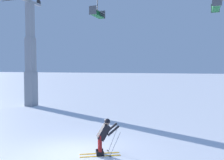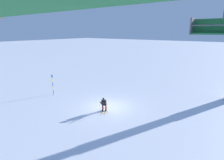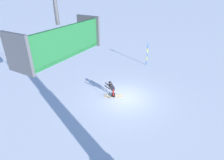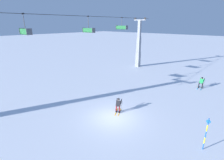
{
  "view_description": "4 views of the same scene",
  "coord_description": "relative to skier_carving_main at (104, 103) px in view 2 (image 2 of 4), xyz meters",
  "views": [
    {
      "loc": [
        4.59,
        -8.32,
        3.36
      ],
      "look_at": [
        1.04,
        1.48,
        2.82
      ],
      "focal_mm": 39.81,
      "sensor_mm": 36.0,
      "label": 1
    },
    {
      "loc": [
        13.19,
        10.29,
        7.28
      ],
      "look_at": [
        0.11,
        0.58,
        2.86
      ],
      "focal_mm": 29.11,
      "sensor_mm": 36.0,
      "label": 2
    },
    {
      "loc": [
        -5.58,
        11.92,
        8.52
      ],
      "look_at": [
        0.27,
        1.74,
        2.35
      ],
      "focal_mm": 30.11,
      "sensor_mm": 36.0,
      "label": 3
    },
    {
      "loc": [
        -10.41,
        -9.16,
        8.35
      ],
      "look_at": [
        0.95,
        1.08,
        3.2
      ],
      "focal_mm": 27.02,
      "sensor_mm": 36.0,
      "label": 4
    }
  ],
  "objects": [
    {
      "name": "ground_plane",
      "position": [
        -1.1,
        -0.38,
        -0.79
      ],
      "size": [
        260.0,
        260.0,
        0.0
      ],
      "primitive_type": "plane",
      "color": "white"
    },
    {
      "name": "skier_carving_main",
      "position": [
        0.0,
        0.0,
        0.0
      ],
      "size": [
        1.6,
        1.2,
        1.52
      ],
      "color": "yellow",
      "rests_on": "ground_plane"
    },
    {
      "name": "chairlift_seat_second",
      "position": [
        4.23,
        9.05,
        6.67
      ],
      "size": [
        0.61,
        2.09,
        2.19
      ],
      "color": "black"
    },
    {
      "name": "trail_marker_pole",
      "position": [
        -0.12,
        -7.81,
        0.53
      ],
      "size": [
        0.07,
        0.28,
        2.46
      ],
      "color": "blue",
      "rests_on": "ground_plane"
    }
  ]
}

